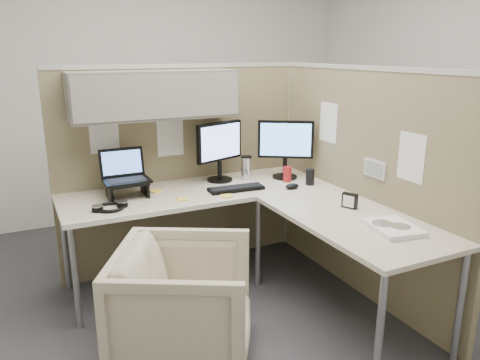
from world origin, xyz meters
name	(u,v)px	position (x,y,z in m)	size (l,w,h in m)	color
ground	(243,308)	(0.00, 0.00, 0.00)	(4.50, 4.50, 0.00)	#313136
partition_back	(170,136)	(-0.22, 0.83, 1.10)	(2.00, 0.36, 1.63)	#867A58
partition_right	(359,182)	(0.90, -0.07, 0.82)	(0.07, 2.03, 1.63)	#867A58
desk	(251,207)	(0.12, 0.13, 0.69)	(2.00, 1.98, 0.73)	beige
office_chair	(184,298)	(-0.53, -0.33, 0.38)	(0.73, 0.69, 0.75)	beige
monitor_left	(220,147)	(0.14, 0.69, 1.00)	(0.43, 0.20, 0.47)	black
monitor_right	(286,144)	(0.65, 0.54, 1.00)	(0.39, 0.26, 0.47)	black
laptop_station	(126,179)	(-0.62, 0.61, 0.86)	(0.31, 0.27, 0.33)	black
keyboard	(236,189)	(0.14, 0.40, 0.74)	(0.41, 0.14, 0.02)	black
mouse	(292,186)	(0.53, 0.25, 0.75)	(0.11, 0.07, 0.04)	black
travel_mug	(246,167)	(0.35, 0.66, 0.82)	(0.09, 0.09, 0.19)	silver
soda_can_green	(310,177)	(0.72, 0.28, 0.79)	(0.07, 0.07, 0.12)	black
soda_can_silver	(287,174)	(0.60, 0.44, 0.79)	(0.07, 0.07, 0.12)	#B21E1E
sticky_note_a	(183,199)	(-0.29, 0.35, 0.73)	(0.08, 0.08, 0.01)	yellow
sticky_note_b	(227,196)	(0.01, 0.29, 0.73)	(0.08, 0.08, 0.01)	yellow
sticky_note_c	(156,191)	(-0.41, 0.63, 0.73)	(0.08, 0.08, 0.01)	yellow
headphones	(110,207)	(-0.78, 0.37, 0.75)	(0.24, 0.22, 0.03)	black
paper_stack	(393,228)	(0.61, -0.72, 0.75)	(0.29, 0.35, 0.03)	white
desk_clock	(350,201)	(0.64, -0.29, 0.78)	(0.08, 0.11, 0.10)	black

